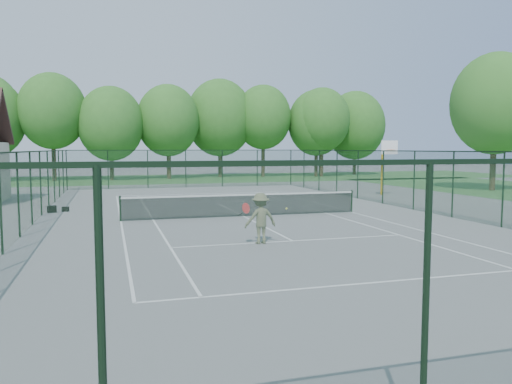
# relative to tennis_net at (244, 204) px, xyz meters

# --- Properties ---
(ground) EXTENTS (140.00, 140.00, 0.00)m
(ground) POSITION_rel_tennis_net_xyz_m (0.00, 0.00, -0.58)
(ground) COLOR gray
(ground) RESTS_ON ground
(grass_far) EXTENTS (80.00, 16.00, 0.01)m
(grass_far) POSITION_rel_tennis_net_xyz_m (0.00, 30.00, -0.57)
(grass_far) COLOR #427E3B
(grass_far) RESTS_ON ground
(court_lines) EXTENTS (11.05, 23.85, 0.01)m
(court_lines) POSITION_rel_tennis_net_xyz_m (0.00, 0.00, -0.57)
(court_lines) COLOR white
(court_lines) RESTS_ON ground
(tennis_net) EXTENTS (11.08, 0.08, 1.10)m
(tennis_net) POSITION_rel_tennis_net_xyz_m (0.00, 0.00, 0.00)
(tennis_net) COLOR black
(tennis_net) RESTS_ON ground
(fence_enclosure) EXTENTS (18.05, 36.05, 3.02)m
(fence_enclosure) POSITION_rel_tennis_net_xyz_m (0.00, 0.00, 0.98)
(fence_enclosure) COLOR #16341F
(fence_enclosure) RESTS_ON ground
(tree_line_far) EXTENTS (39.40, 6.40, 9.70)m
(tree_line_far) POSITION_rel_tennis_net_xyz_m (0.00, 30.00, 5.42)
(tree_line_far) COLOR #463322
(tree_line_far) RESTS_ON ground
(basketball_goal) EXTENTS (1.20, 1.43, 3.65)m
(basketball_goal) POSITION_rel_tennis_net_xyz_m (11.72, 7.27, 1.99)
(basketball_goal) COLOR gold
(basketball_goal) RESTS_ON ground
(tree_side) EXTENTS (6.43, 6.43, 10.18)m
(tree_side) POSITION_rel_tennis_net_xyz_m (21.55, 8.61, 5.84)
(tree_side) COLOR #463322
(tree_side) RESTS_ON ground
(sports_bag_a) EXTENTS (0.47, 0.34, 0.34)m
(sports_bag_a) POSITION_rel_tennis_net_xyz_m (-8.66, 4.00, -0.41)
(sports_bag_a) COLOR black
(sports_bag_a) RESTS_ON ground
(sports_bag_b) EXTENTS (0.35, 0.26, 0.24)m
(sports_bag_b) POSITION_rel_tennis_net_xyz_m (-8.05, 4.22, -0.45)
(sports_bag_b) COLOR black
(sports_bag_b) RESTS_ON ground
(tennis_player) EXTENTS (1.96, 0.87, 1.67)m
(tennis_player) POSITION_rel_tennis_net_xyz_m (-1.18, -6.51, 0.26)
(tennis_player) COLOR #636649
(tennis_player) RESTS_ON ground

